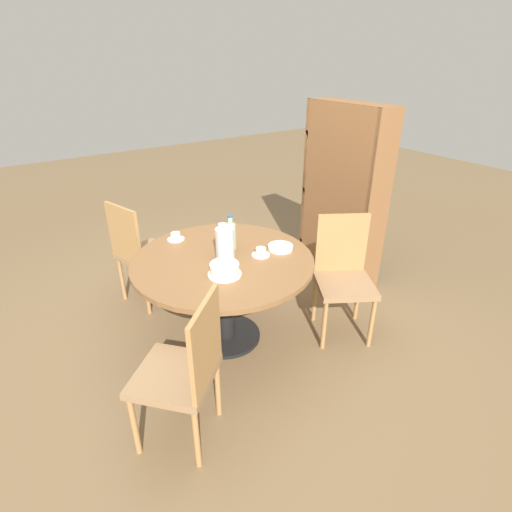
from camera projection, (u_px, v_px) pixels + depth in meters
name	position (u px, v px, depth m)	size (l,w,h in m)	color
ground_plane	(226.00, 337.00, 3.19)	(14.00, 14.00, 0.00)	brown
dining_table	(224.00, 276.00, 2.93)	(1.31, 1.31, 0.70)	black
chair_a	(140.00, 251.00, 3.42)	(0.52, 0.52, 0.95)	#A87A47
chair_b	(185.00, 370.00, 2.15)	(0.59, 0.59, 0.95)	#A87A47
chair_c	(343.00, 274.00, 3.07)	(0.58, 0.58, 0.95)	#A87A47
bookshelf	(341.00, 200.00, 3.73)	(0.84, 0.28, 1.65)	brown
coffee_pot	(225.00, 243.00, 2.82)	(0.14, 0.14, 0.27)	silver
water_bottle	(231.00, 236.00, 2.96)	(0.08, 0.08, 0.27)	#99C6A3
cake_main	(224.00, 270.00, 2.64)	(0.23, 0.23, 0.08)	white
cup_a	(176.00, 237.00, 3.14)	(0.13, 0.13, 0.06)	silver
cup_b	(223.00, 228.00, 3.30)	(0.13, 0.13, 0.06)	silver
cup_c	(261.00, 252.00, 2.90)	(0.13, 0.13, 0.06)	silver
plate_stack	(280.00, 247.00, 2.99)	(0.19, 0.19, 0.03)	white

